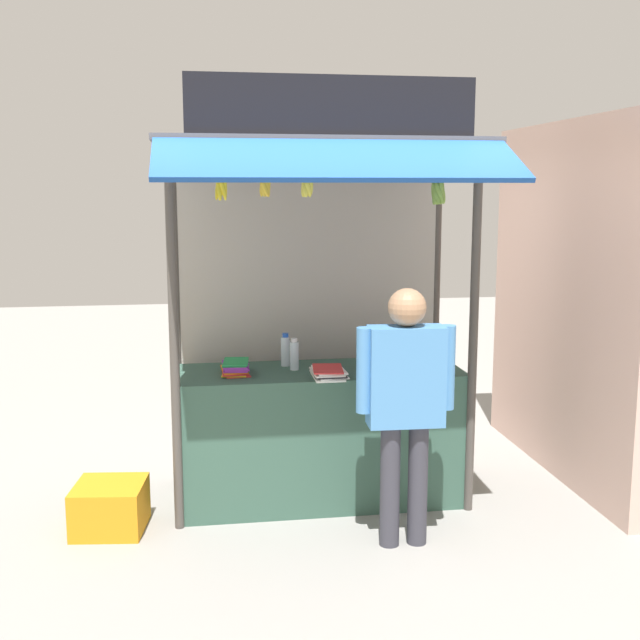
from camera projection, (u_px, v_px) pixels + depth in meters
name	position (u px, v px, depth m)	size (l,w,h in m)	color
ground_plane	(320.00, 499.00, 5.62)	(20.00, 20.00, 0.00)	gray
stall_counter	(320.00, 435.00, 5.55)	(1.96, 0.68, 0.94)	#385B4C
stall_structure	(317.00, 255.00, 5.49)	(2.16, 1.59, 2.85)	#4C4742
water_bottle_rear_center	(286.00, 351.00, 5.58)	(0.07, 0.07, 0.23)	silver
water_bottle_far_left	(294.00, 355.00, 5.45)	(0.06, 0.06, 0.22)	silver
water_bottle_far_right	(401.00, 345.00, 5.78)	(0.07, 0.07, 0.23)	silver
water_bottle_mid_left	(409.00, 344.00, 5.60)	(0.09, 0.09, 0.32)	silver
magazine_stack_right	(235.00, 367.00, 5.34)	(0.20, 0.29, 0.09)	red
magazine_stack_center	(378.00, 368.00, 5.42)	(0.25, 0.32, 0.05)	black
magazine_stack_back_right	(423.00, 368.00, 5.33)	(0.28, 0.32, 0.09)	white
magazine_stack_mid_right	(328.00, 373.00, 5.25)	(0.24, 0.32, 0.06)	white
banana_bunch_inner_right	(307.00, 186.00, 4.81)	(0.08, 0.08, 0.24)	#332D23
banana_bunch_rightmost	(265.00, 186.00, 4.77)	(0.09, 0.09, 0.24)	#332D23
banana_bunch_inner_left	(438.00, 192.00, 4.94)	(0.11, 0.10, 0.29)	#332D23
banana_bunch_leftmost	(221.00, 186.00, 4.73)	(0.09, 0.09, 0.26)	#332D23
vendor_person	(406.00, 393.00, 4.75)	(0.61, 0.23, 1.60)	#383842
plastic_crate	(110.00, 507.00, 5.09)	(0.44, 0.44, 0.31)	orange
neighbour_wall	(567.00, 301.00, 5.99)	(0.20, 2.40, 2.68)	beige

